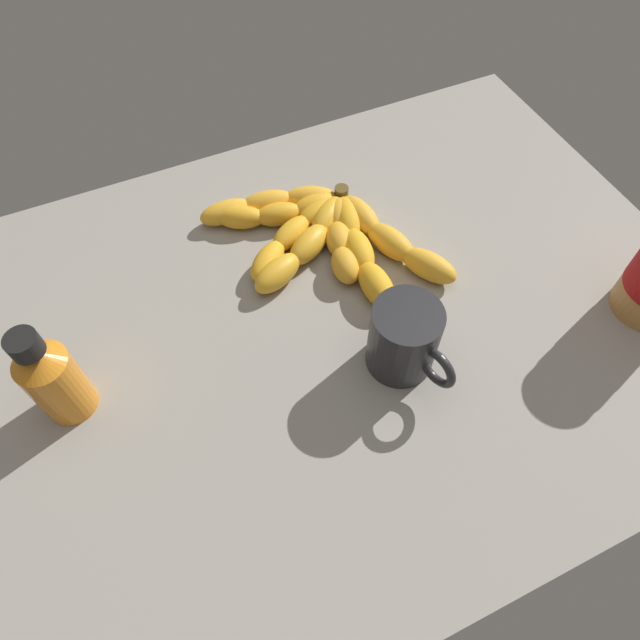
% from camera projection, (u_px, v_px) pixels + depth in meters
% --- Properties ---
extents(ground_plane, '(0.94, 0.72, 0.03)m').
position_uv_depth(ground_plane, '(345.00, 323.00, 0.73)').
color(ground_plane, gray).
extents(banana_bunch, '(0.28, 0.26, 0.04)m').
position_uv_depth(banana_bunch, '(324.00, 233.00, 0.77)').
color(banana_bunch, gold).
rests_on(banana_bunch, ground_plane).
extents(honey_bottle, '(0.06, 0.06, 0.14)m').
position_uv_depth(honey_bottle, '(52.00, 377.00, 0.59)').
color(honey_bottle, orange).
rests_on(honey_bottle, ground_plane).
extents(coffee_mug, '(0.08, 0.12, 0.10)m').
position_uv_depth(coffee_mug, '(405.00, 339.00, 0.64)').
color(coffee_mug, '#262628').
rests_on(coffee_mug, ground_plane).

